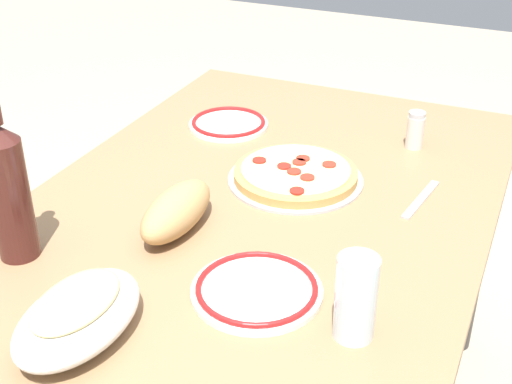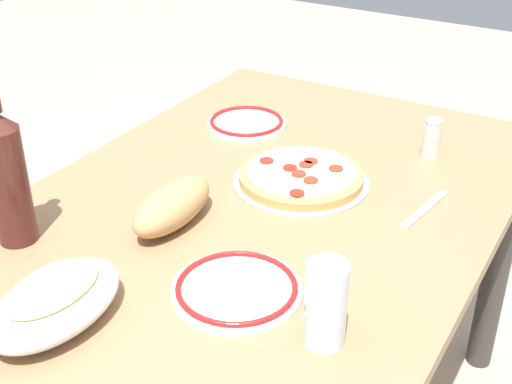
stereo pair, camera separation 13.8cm
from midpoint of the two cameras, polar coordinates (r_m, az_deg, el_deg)
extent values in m
cube|color=#93704C|center=(1.40, 2.82, -1.69)|extent=(1.35, 0.89, 0.03)
cylinder|color=#33302D|center=(2.01, 20.88, -5.40)|extent=(0.07, 0.07, 0.69)
cylinder|color=#33302D|center=(2.21, 1.23, 0.05)|extent=(0.07, 0.07, 0.69)
cylinder|color=#B7B7BC|center=(1.48, 6.32, 0.75)|extent=(0.28, 0.28, 0.01)
cylinder|color=tan|center=(1.47, 6.35, 1.17)|extent=(0.26, 0.26, 0.02)
cylinder|color=beige|center=(1.47, 6.37, 1.58)|extent=(0.23, 0.23, 0.01)
cylinder|color=#B22D1E|center=(1.48, 9.15, 1.82)|extent=(0.03, 0.03, 0.00)
cylinder|color=maroon|center=(1.37, 6.21, -0.18)|extent=(0.03, 0.03, 0.00)
cylinder|color=#B22D1E|center=(1.45, 6.20, 1.41)|extent=(0.03, 0.03, 0.00)
cylinder|color=maroon|center=(1.49, 3.50, 2.48)|extent=(0.03, 0.03, 0.00)
cylinder|color=#B22D1E|center=(1.48, 6.73, 2.15)|extent=(0.03, 0.03, 0.00)
cylinder|color=maroon|center=(1.47, 5.45, 1.90)|extent=(0.03, 0.03, 0.00)
cylinder|color=#B22D1E|center=(1.42, 7.22, 0.88)|extent=(0.03, 0.03, 0.00)
cylinder|color=#B22D1E|center=(1.50, 7.08, 2.43)|extent=(0.03, 0.03, 0.00)
ellipsoid|color=white|center=(1.10, -12.53, -8.92)|extent=(0.24, 0.15, 0.07)
ellipsoid|color=#AD2819|center=(1.10, -12.60, -8.41)|extent=(0.20, 0.12, 0.03)
ellipsoid|color=#EFD684|center=(1.09, -12.70, -7.66)|extent=(0.17, 0.10, 0.02)
cylinder|color=#471E19|center=(1.28, -16.50, 0.36)|extent=(0.07, 0.07, 0.22)
cylinder|color=silver|center=(1.04, 9.53, -9.08)|extent=(0.06, 0.06, 0.14)
cylinder|color=white|center=(1.73, 1.51, 5.48)|extent=(0.19, 0.19, 0.01)
torus|color=red|center=(1.73, 1.51, 5.72)|extent=(0.18, 0.18, 0.01)
cylinder|color=white|center=(1.15, 1.87, -8.11)|extent=(0.22, 0.22, 0.01)
torus|color=red|center=(1.15, 1.88, -7.79)|extent=(0.20, 0.20, 0.01)
ellipsoid|color=tan|center=(1.31, -3.81, -1.23)|extent=(0.21, 0.09, 0.08)
cylinder|color=silver|center=(1.63, 16.39, 3.97)|extent=(0.04, 0.04, 0.07)
cylinder|color=#B7B7BC|center=(1.62, 16.60, 5.36)|extent=(0.04, 0.04, 0.01)
cube|color=#B7B7BC|center=(1.43, 16.23, -1.41)|extent=(0.17, 0.04, 0.00)
camera|label=1|loc=(0.07, -87.14, 1.61)|focal=49.41mm
camera|label=2|loc=(0.07, 92.86, -1.61)|focal=49.41mm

